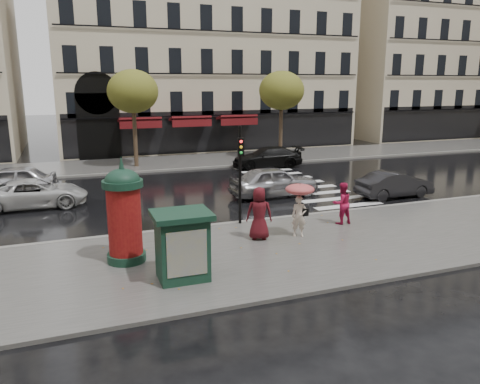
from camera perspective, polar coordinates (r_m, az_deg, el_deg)
name	(u,v)px	position (r m, az deg, el deg)	size (l,w,h in m)	color
ground	(268,247)	(16.87, 3.49, -6.77)	(160.00, 160.00, 0.00)	black
near_sidewalk	(274,250)	(16.43, 4.21, -7.12)	(90.00, 7.00, 0.12)	#474744
far_sidewalk	(162,163)	(34.56, -9.44, 3.51)	(90.00, 6.00, 0.12)	#474744
near_kerb	(239,223)	(19.49, -0.10, -3.77)	(90.00, 0.25, 0.14)	slate
far_kerb	(171,170)	(31.67, -8.37, 2.69)	(90.00, 0.25, 0.14)	slate
zebra_crossing	(295,183)	(27.73, 6.76, 1.11)	(3.60, 11.75, 0.01)	silver
bldg_far_corner	(198,22)	(46.53, -5.13, 19.97)	(26.00, 14.00, 22.90)	#B7A88C
bldg_far_right	(436,33)	(60.42, 22.77, 17.46)	(24.00, 14.00, 22.90)	#B7A88C
tree_far_left	(133,92)	(32.78, -12.93, 11.82)	(3.40, 3.40, 6.64)	#38281C
tree_far_right	(282,91)	(35.99, 5.08, 12.18)	(3.40, 3.40, 6.64)	#38281C
woman_umbrella	(300,201)	(17.43, 7.27, -1.11)	(1.07, 1.07, 2.07)	beige
woman_red	(342,203)	(19.44, 12.31, -1.35)	(0.83, 0.65, 1.72)	#B51643
man_burgundy	(259,213)	(17.11, 2.36, -2.61)	(0.96, 0.62, 1.96)	#4A0E15
morris_column	(124,212)	(15.25, -13.95, -2.39)	(1.27, 1.27, 3.42)	#133224
traffic_light	(240,166)	(18.64, 0.03, 3.24)	(0.28, 0.39, 3.98)	black
newsstand	(182,245)	(13.77, -7.06, -6.39)	(1.69, 1.43, 2.02)	#133224
car_silver	(274,181)	(24.17, 4.17, 1.29)	(1.87, 4.64, 1.58)	#9E9DA2
car_darkgrey	(395,184)	(25.27, 18.33, 0.89)	(1.41, 4.04, 1.33)	black
car_white	(35,193)	(24.08, -23.77, -0.16)	(2.21, 4.79, 1.33)	#BCBCBC
car_black	(267,157)	(32.63, 3.34, 4.25)	(1.98, 4.88, 1.42)	black
car_far_silver	(10,181)	(26.99, -26.26, 1.20)	(1.86, 4.62, 1.57)	#BABABF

